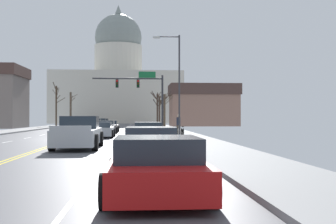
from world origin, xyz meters
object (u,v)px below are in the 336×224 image
at_px(signal_gantry, 142,88).
at_px(sedan_near_05, 150,146).
at_px(sedan_near_01, 105,128).
at_px(sedan_oncoming_00, 85,125).
at_px(sedan_near_02, 101,130).
at_px(pickup_truck_near_04, 78,134).
at_px(sedan_near_00, 109,127).
at_px(sedan_oncoming_03, 104,122).
at_px(sedan_oncoming_02, 101,122).
at_px(sedan_oncoming_01, 95,123).
at_px(pedestrian_00, 178,123).
at_px(bicycle_parked, 182,133).
at_px(street_lamp_right, 176,76).
at_px(sedan_near_06, 157,168).
at_px(sedan_near_03, 147,133).

distance_m(signal_gantry, sedan_near_05, 34.45).
bearing_deg(sedan_near_01, sedan_oncoming_00, 102.92).
relative_size(sedan_near_02, pickup_truck_near_04, 0.77).
bearing_deg(sedan_near_05, sedan_near_01, 97.50).
xyz_separation_m(sedan_near_00, sedan_oncoming_03, (-3.91, 45.44, -0.00)).
bearing_deg(sedan_oncoming_02, sedan_near_01, -84.84).
relative_size(sedan_oncoming_00, sedan_oncoming_01, 1.03).
height_order(sedan_oncoming_01, sedan_oncoming_03, sedan_oncoming_01).
bearing_deg(pedestrian_00, pickup_truck_near_04, -114.46).
relative_size(sedan_near_01, pickup_truck_near_04, 0.77).
xyz_separation_m(sedan_near_00, bicycle_parked, (5.94, -16.18, -0.07)).
height_order(sedan_near_00, pedestrian_00, pedestrian_00).
distance_m(pickup_truck_near_04, bicycle_parked, 9.31).
height_order(pickup_truck_near_04, pedestrian_00, pedestrian_00).
bearing_deg(sedan_near_05, sedan_oncoming_00, 99.65).
bearing_deg(sedan_oncoming_00, sedan_near_02, -80.35).
xyz_separation_m(sedan_near_01, sedan_near_05, (3.33, -25.27, -0.00)).
bearing_deg(pedestrian_00, signal_gantry, 103.20).
bearing_deg(street_lamp_right, sedan_near_00, 120.65).
relative_size(sedan_near_06, sedan_oncoming_01, 1.01).
bearing_deg(sedan_near_05, sedan_oncoming_01, 97.37).
xyz_separation_m(sedan_oncoming_00, sedan_oncoming_03, (-0.15, 34.74, -0.02)).
height_order(sedan_oncoming_02, bicycle_parked, sedan_oncoming_02).
bearing_deg(sedan_oncoming_02, sedan_near_05, -83.92).
xyz_separation_m(signal_gantry, street_lamp_right, (2.57, -13.50, 0.17)).
bearing_deg(signal_gantry, street_lamp_right, -79.23).
relative_size(signal_gantry, sedan_oncoming_02, 1.82).
bearing_deg(sedan_oncoming_03, sedan_near_05, -84.60).
distance_m(signal_gantry, sedan_near_01, 10.45).
distance_m(sedan_near_02, bicycle_parked, 7.34).
bearing_deg(sedan_oncoming_00, sedan_oncoming_03, 90.25).
xyz_separation_m(street_lamp_right, sedan_oncoming_01, (-9.63, 32.58, -4.33)).
xyz_separation_m(sedan_oncoming_02, pedestrian_00, (9.95, -42.96, 0.45)).
bearing_deg(pickup_truck_near_04, sedan_oncoming_01, 94.35).
height_order(sedan_near_00, sedan_oncoming_00, sedan_oncoming_00).
bearing_deg(sedan_near_06, sedan_oncoming_03, 94.97).
height_order(sedan_near_01, pickup_truck_near_04, pickup_truck_near_04).
height_order(street_lamp_right, pedestrian_00, street_lamp_right).
bearing_deg(bicycle_parked, sedan_oncoming_03, 99.09).
bearing_deg(sedan_oncoming_03, sedan_near_00, -85.08).
bearing_deg(sedan_near_03, sedan_near_05, -90.97).
bearing_deg(bicycle_parked, sedan_oncoming_00, 109.86).
bearing_deg(sedan_near_02, bicycle_parked, -36.69).
distance_m(sedan_near_01, pedestrian_00, 7.24).
distance_m(sedan_near_06, bicycle_parked, 20.90).
bearing_deg(signal_gantry, sedan_near_02, -102.72).
bearing_deg(sedan_near_02, sedan_near_05, -80.35).
height_order(sedan_near_06, sedan_oncoming_03, sedan_near_06).
height_order(pickup_truck_near_04, sedan_oncoming_00, pickup_truck_near_04).
distance_m(sedan_near_05, sedan_oncoming_03, 76.67).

